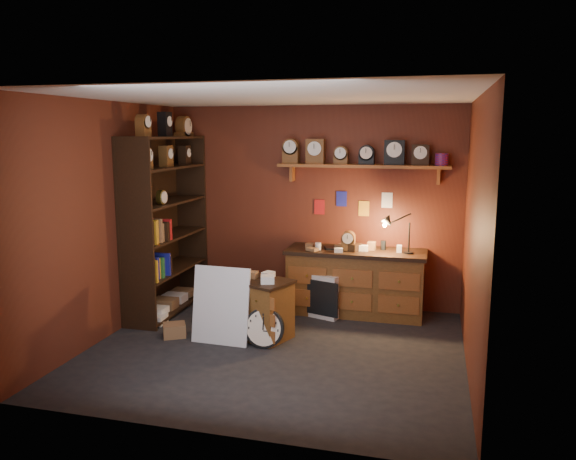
% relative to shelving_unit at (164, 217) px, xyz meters
% --- Properties ---
extents(floor, '(4.00, 4.00, 0.00)m').
position_rel_shelving_unit_xyz_m(floor, '(1.79, -0.98, -1.25)').
color(floor, black).
rests_on(floor, ground).
extents(room_shell, '(4.02, 3.62, 2.71)m').
position_rel_shelving_unit_xyz_m(room_shell, '(1.84, -0.87, 0.47)').
color(room_shell, '#5E2616').
rests_on(room_shell, ground).
extents(shelving_unit, '(0.47, 1.60, 2.58)m').
position_rel_shelving_unit_xyz_m(shelving_unit, '(0.00, 0.00, 0.00)').
color(shelving_unit, black).
rests_on(shelving_unit, ground).
extents(workbench, '(1.79, 0.66, 1.36)m').
position_rel_shelving_unit_xyz_m(workbench, '(2.46, 0.49, -0.78)').
color(workbench, brown).
rests_on(workbench, ground).
extents(low_cabinet, '(0.75, 0.70, 0.77)m').
position_rel_shelving_unit_xyz_m(low_cabinet, '(1.56, -0.67, -0.88)').
color(low_cabinet, brown).
rests_on(low_cabinet, ground).
extents(big_round_clock, '(0.45, 0.15, 0.45)m').
position_rel_shelving_unit_xyz_m(big_round_clock, '(1.65, -0.93, -1.03)').
color(big_round_clock, black).
rests_on(big_round_clock, ground).
extents(white_panel, '(0.67, 0.21, 0.88)m').
position_rel_shelving_unit_xyz_m(white_panel, '(1.14, -0.92, -1.25)').
color(white_panel, silver).
rests_on(white_panel, ground).
extents(mini_fridge, '(0.68, 0.70, 0.56)m').
position_rel_shelving_unit_xyz_m(mini_fridge, '(2.08, 0.41, -0.97)').
color(mini_fridge, silver).
rests_on(mini_fridge, ground).
extents(floor_box_a, '(0.32, 0.31, 0.16)m').
position_rel_shelving_unit_xyz_m(floor_box_a, '(0.54, -0.89, -1.18)').
color(floor_box_a, olive).
rests_on(floor_box_a, ground).
extents(floor_box_b, '(0.21, 0.24, 0.12)m').
position_rel_shelving_unit_xyz_m(floor_box_b, '(0.14, -0.54, -1.20)').
color(floor_box_b, white).
rests_on(floor_box_b, ground).
extents(floor_box_c, '(0.31, 0.28, 0.19)m').
position_rel_shelving_unit_xyz_m(floor_box_c, '(1.61, -0.06, -1.16)').
color(floor_box_c, olive).
rests_on(floor_box_c, ground).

